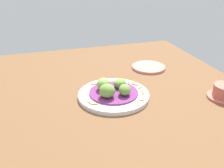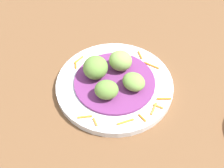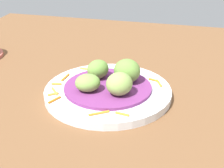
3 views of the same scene
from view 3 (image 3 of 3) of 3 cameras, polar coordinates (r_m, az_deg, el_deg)
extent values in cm
cube|color=brown|center=(62.22, 2.40, -4.40)|extent=(110.00, 110.00, 2.00)
cylinder|color=silver|center=(64.50, -0.71, -1.39)|extent=(24.56, 24.56, 1.51)
cylinder|color=#702D6B|center=(64.02, -0.72, -0.57)|extent=(16.92, 16.92, 0.56)
cylinder|color=orange|center=(68.91, -8.05, 1.14)|extent=(3.32, 0.70, 0.40)
cylinder|color=orange|center=(60.75, -9.87, -2.68)|extent=(2.74, 1.55, 0.40)
cylinder|color=orange|center=(66.44, -9.52, 0.02)|extent=(0.83, 2.00, 0.40)
cylinder|color=orange|center=(72.52, -4.82, 2.65)|extent=(0.48, 1.82, 0.40)
cylinder|color=orange|center=(63.66, -9.84, -1.24)|extent=(2.59, 2.28, 0.40)
cylinder|color=orange|center=(66.51, 8.09, 0.16)|extent=(2.69, 1.54, 0.40)
cylinder|color=orange|center=(55.69, 1.77, -5.16)|extent=(0.84, 2.48, 0.40)
cylinder|color=orange|center=(55.93, -2.26, -5.02)|extent=(2.33, 3.23, 0.40)
cylinder|color=orange|center=(67.72, 7.07, 0.73)|extent=(0.98, 1.88, 0.40)
cylinder|color=orange|center=(73.13, -3.08, 2.92)|extent=(2.74, 1.22, 0.40)
cylinder|color=orange|center=(62.75, -10.11, -1.70)|extent=(1.55, 1.84, 0.40)
ellipsoid|color=#759E47|center=(61.52, -4.24, 0.15)|extent=(5.76, 6.05, 3.26)
ellipsoid|color=#84A851|center=(59.60, 1.17, -0.15)|extent=(6.67, 6.68, 4.26)
ellipsoid|color=olive|center=(64.78, 2.60, 2.28)|extent=(7.34, 7.36, 4.61)
ellipsoid|color=olive|center=(66.52, -2.44, 2.56)|extent=(5.99, 5.66, 3.77)
camera|label=1|loc=(1.28, 20.44, 30.04)|focal=39.59mm
camera|label=2|loc=(0.90, -25.01, 35.14)|focal=46.46mm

